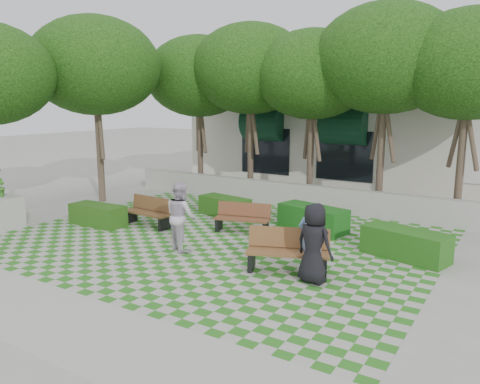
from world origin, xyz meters
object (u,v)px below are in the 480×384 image
Objects in this scene: person_blue at (310,238)px; person_dark at (314,243)px; hedge_east at (405,244)px; person_white at (181,216)px; bench_east at (288,251)px; bench_mid at (243,218)px; bench_west at (149,212)px; hedge_west at (98,215)px; hedge_midright at (313,218)px; planter_back at (3,211)px; hedge_midleft at (225,206)px.

person_blue is 0.72m from person_dark.
hedge_east is 1.14× the size of person_white.
bench_east reaches higher than bench_mid.
bench_west is at bearing 145.70° from bench_east.
bench_east is 3.24m from hedge_east.
bench_east is at bearing -4.12° from hedge_west.
person_blue reaches higher than bench_east.
bench_mid is 0.93× the size of hedge_west.
person_white reaches higher than bench_east.
hedge_east reaches higher than hedge_west.
bench_mid reaches higher than hedge_midright.
person_dark is (0.36, -0.62, 0.09)m from person_blue.
person_dark is at bearing -6.08° from hedge_west.
bench_west is 0.96× the size of person_white.
bench_west is 1.68m from hedge_west.
bench_west is 2.87m from person_white.
hedge_east is at bearing 12.02° from bench_west.
bench_mid reaches higher than hedge_west.
hedge_east is 1.30× the size of planter_back.
hedge_west is 2.96m from planter_back.
person_white is at bearing -8.14° from hedge_west.
hedge_east is at bearing 11.78° from hedge_west.
hedge_east is (4.84, 0.11, -0.05)m from bench_mid.
planter_back is at bearing -141.60° from bench_west.
person_blue is at bearing -128.28° from hedge_east.
hedge_west reaches higher than hedge_midleft.
hedge_west is at bearing -168.22° from hedge_east.
person_white is at bearing 11.21° from planter_back.
hedge_west is 1.16× the size of planter_back.
person_dark is at bearing -43.86° from bench_east.
planter_back is at bearing 37.35° from person_white.
planter_back reaches higher than bench_east.
person_dark is 0.96× the size of person_white.
person_white is (-0.47, -2.38, 0.51)m from bench_mid.
hedge_midright is at bearing -68.51° from person_blue.
bench_west is 1.09× the size of planter_back.
bench_west is at bearing -118.27° from hedge_midleft.
person_blue reaches higher than hedge_midright.
bench_mid is at bearing 28.28° from planter_back.
hedge_east is 6.60m from hedge_midleft.
hedge_midright is (-3.07, 1.20, 0.01)m from hedge_east.
planter_back is (-9.45, -1.29, 0.06)m from bench_east.
hedge_midleft is 1.15× the size of planter_back.
bench_mid is 0.81× the size of hedge_midright.
person_dark reaches higher than planter_back.
bench_east is 3.76m from hedge_midright.
planter_back is at bearing -166.81° from bench_mid.
bench_east is at bearing 7.79° from planter_back.
bench_mid is 0.98× the size of bench_west.
planter_back is 10.29m from person_dark.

